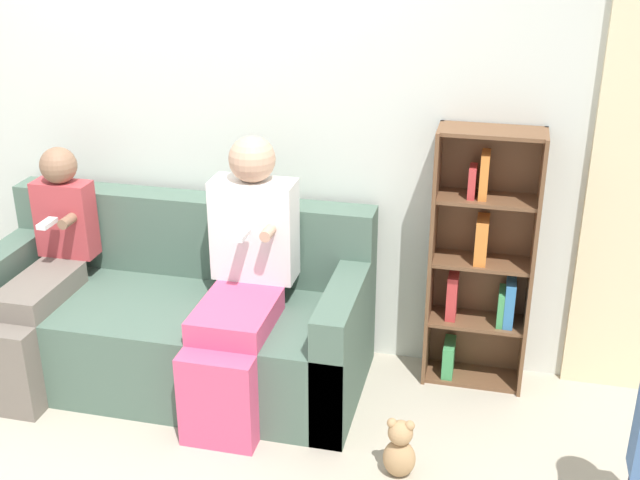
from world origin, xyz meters
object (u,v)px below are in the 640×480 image
at_px(couch, 175,321).
at_px(child_seated, 43,272).
at_px(adult_seated, 243,275).
at_px(bookshelf, 481,262).
at_px(teddy_bear, 400,450).

height_order(couch, child_seated, child_seated).
distance_m(adult_seated, bookshelf, 1.14).
bearing_deg(child_seated, couch, 13.40).
bearing_deg(adult_seated, bookshelf, 21.89).
distance_m(couch, teddy_bear, 1.34).
bearing_deg(couch, child_seated, -166.60).
distance_m(couch, adult_seated, 0.55).
distance_m(child_seated, bookshelf, 2.12).
xyz_separation_m(couch, adult_seated, (0.40, -0.11, 0.35)).
xyz_separation_m(bookshelf, teddy_bear, (-0.25, -0.85, -0.50)).
bearing_deg(bookshelf, couch, -167.81).
height_order(adult_seated, bookshelf, bookshelf).
bearing_deg(couch, adult_seated, -15.20).
height_order(couch, adult_seated, adult_seated).
height_order(bookshelf, teddy_bear, bookshelf).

